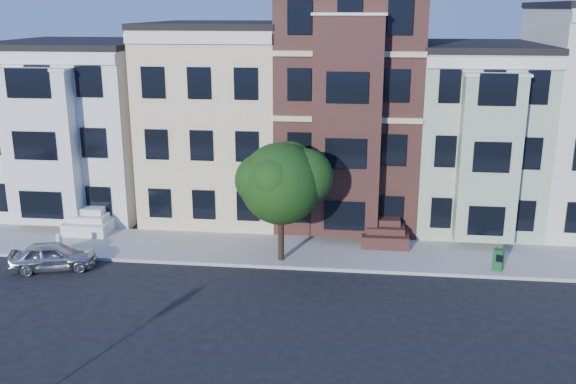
# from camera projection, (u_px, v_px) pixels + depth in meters

# --- Properties ---
(ground) EXTENTS (120.00, 120.00, 0.00)m
(ground) POSITION_uv_depth(u_px,v_px,m) (335.00, 341.00, 22.01)
(ground) COLOR black
(far_sidewalk) EXTENTS (60.00, 4.00, 0.15)m
(far_sidewalk) POSITION_uv_depth(u_px,v_px,m) (343.00, 254.00, 29.63)
(far_sidewalk) COLOR #9E9B93
(far_sidewalk) RESTS_ON ground
(house_white) EXTENTS (8.00, 9.00, 9.00)m
(house_white) POSITION_uv_depth(u_px,v_px,m) (83.00, 127.00, 36.28)
(house_white) COLOR silver
(house_white) RESTS_ON ground
(house_yellow) EXTENTS (7.00, 9.00, 10.00)m
(house_yellow) POSITION_uv_depth(u_px,v_px,m) (221.00, 121.00, 35.25)
(house_yellow) COLOR beige
(house_yellow) RESTS_ON ground
(house_brown) EXTENTS (7.00, 9.00, 12.00)m
(house_brown) POSITION_uv_depth(u_px,v_px,m) (349.00, 105.00, 34.20)
(house_brown) COLOR #3D201A
(house_brown) RESTS_ON ground
(house_green) EXTENTS (6.00, 9.00, 9.00)m
(house_green) POSITION_uv_depth(u_px,v_px,m) (472.00, 136.00, 33.89)
(house_green) COLOR #A0B496
(house_green) RESTS_ON ground
(street_tree) EXTENTS (7.18, 7.18, 6.58)m
(street_tree) POSITION_uv_depth(u_px,v_px,m) (281.00, 189.00, 27.81)
(street_tree) COLOR #214716
(street_tree) RESTS_ON far_sidewalk
(parked_car) EXTENTS (3.90, 2.45, 1.24)m
(parked_car) POSITION_uv_depth(u_px,v_px,m) (53.00, 256.00, 27.88)
(parked_car) COLOR #9D9EA6
(parked_car) RESTS_ON ground
(newspaper_box) EXTENTS (0.54, 0.51, 0.93)m
(newspaper_box) POSITION_uv_depth(u_px,v_px,m) (498.00, 260.00, 27.47)
(newspaper_box) COLOR #195024
(newspaper_box) RESTS_ON far_sidewalk
(fire_hydrant) EXTENTS (0.34, 0.34, 0.77)m
(fire_hydrant) POSITION_uv_depth(u_px,v_px,m) (60.00, 246.00, 29.31)
(fire_hydrant) COLOR silver
(fire_hydrant) RESTS_ON far_sidewalk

